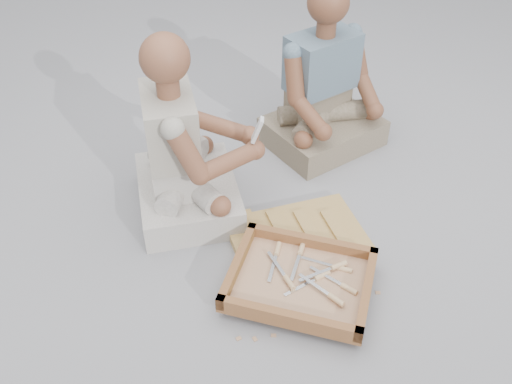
{
  "coord_description": "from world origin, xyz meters",
  "views": [
    {
      "loc": [
        -0.12,
        -1.69,
        1.78
      ],
      "look_at": [
        -0.12,
        0.08,
        0.3
      ],
      "focal_mm": 40.0,
      "sensor_mm": 36.0,
      "label": 1
    }
  ],
  "objects_px": {
    "tool_tray": "(300,281)",
    "craftsman": "(183,155)",
    "carved_panel": "(297,236)",
    "companion": "(324,95)"
  },
  "relations": [
    {
      "from": "carved_panel",
      "to": "tool_tray",
      "type": "xyz_separation_m",
      "value": [
        -0.01,
        -0.3,
        0.04
      ]
    },
    {
      "from": "carved_panel",
      "to": "craftsman",
      "type": "bearing_deg",
      "value": 155.89
    },
    {
      "from": "tool_tray",
      "to": "craftsman",
      "type": "xyz_separation_m",
      "value": [
        -0.49,
        0.52,
        0.23
      ]
    },
    {
      "from": "carved_panel",
      "to": "companion",
      "type": "bearing_deg",
      "value": 77.39
    },
    {
      "from": "carved_panel",
      "to": "tool_tray",
      "type": "bearing_deg",
      "value": -91.25
    },
    {
      "from": "companion",
      "to": "tool_tray",
      "type": "bearing_deg",
      "value": 45.82
    },
    {
      "from": "carved_panel",
      "to": "companion",
      "type": "distance_m",
      "value": 0.82
    },
    {
      "from": "carved_panel",
      "to": "companion",
      "type": "relative_size",
      "value": 0.66
    },
    {
      "from": "tool_tray",
      "to": "craftsman",
      "type": "bearing_deg",
      "value": 133.34
    },
    {
      "from": "tool_tray",
      "to": "companion",
      "type": "distance_m",
      "value": 1.1
    }
  ]
}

